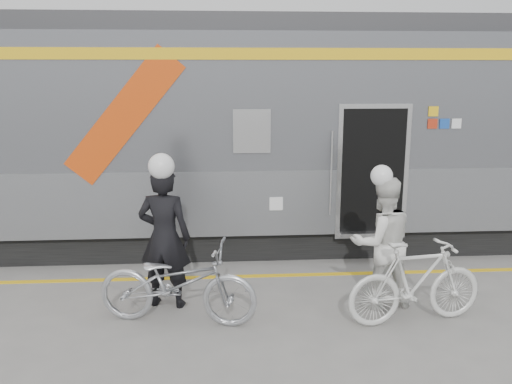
{
  "coord_description": "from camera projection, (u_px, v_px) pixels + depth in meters",
  "views": [
    {
      "loc": [
        -0.14,
        -5.93,
        3.21
      ],
      "look_at": [
        0.38,
        1.6,
        1.5
      ],
      "focal_mm": 38.0,
      "sensor_mm": 36.0,
      "label": 1
    }
  ],
  "objects": [
    {
      "name": "woman",
      "position": [
        382.0,
        243.0,
        7.36
      ],
      "size": [
        0.98,
        0.81,
        1.82
      ],
      "primitive_type": "imported",
      "rotation": [
        0.0,
        0.0,
        3.29
      ],
      "color": "silver",
      "rests_on": "ground"
    },
    {
      "name": "safety_strip",
      "position": [
        230.0,
        277.0,
        8.58
      ],
      "size": [
        24.0,
        0.12,
        0.01
      ],
      "primitive_type": "cube",
      "color": "gold",
      "rests_on": "ground"
    },
    {
      "name": "helmet_woman",
      "position": [
        386.0,
        166.0,
        7.13
      ],
      "size": [
        0.29,
        0.29,
        0.29
      ],
      "primitive_type": "sphere",
      "color": "white",
      "rests_on": "woman"
    },
    {
      "name": "man",
      "position": [
        165.0,
        237.0,
        7.35
      ],
      "size": [
        0.8,
        0.61,
        1.97
      ],
      "primitive_type": "imported",
      "rotation": [
        0.0,
        0.0,
        2.94
      ],
      "color": "black",
      "rests_on": "ground"
    },
    {
      "name": "train",
      "position": [
        237.0,
        133.0,
        10.13
      ],
      "size": [
        24.0,
        3.17,
        4.1
      ],
      "color": "black",
      "rests_on": "ground"
    },
    {
      "name": "bicycle_right",
      "position": [
        416.0,
        282.0,
        6.92
      ],
      "size": [
        1.89,
        0.79,
        1.1
      ],
      "primitive_type": "imported",
      "rotation": [
        0.0,
        0.0,
        1.72
      ],
      "color": "silver",
      "rests_on": "ground"
    },
    {
      "name": "ground",
      "position": [
        234.0,
        344.0,
        6.49
      ],
      "size": [
        90.0,
        90.0,
        0.0
      ],
      "primitive_type": "plane",
      "color": "slate",
      "rests_on": "ground"
    },
    {
      "name": "helmet_man",
      "position": [
        161.0,
        153.0,
        7.1
      ],
      "size": [
        0.34,
        0.34,
        0.34
      ],
      "primitive_type": "sphere",
      "color": "white",
      "rests_on": "man"
    },
    {
      "name": "bicycle_left",
      "position": [
        177.0,
        283.0,
        6.93
      ],
      "size": [
        2.17,
        1.12,
        1.08
      ],
      "primitive_type": "imported",
      "rotation": [
        0.0,
        0.0,
        1.37
      ],
      "color": "#ACAEB4",
      "rests_on": "ground"
    }
  ]
}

